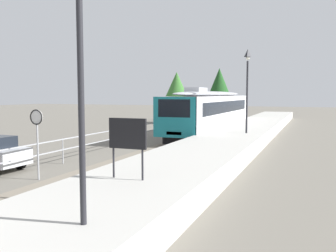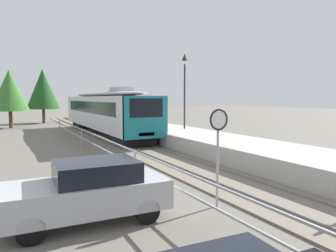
% 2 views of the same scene
% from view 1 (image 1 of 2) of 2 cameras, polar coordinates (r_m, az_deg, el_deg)
% --- Properties ---
extents(ground_plane, '(160.00, 160.00, 0.00)m').
position_cam_1_polar(ground_plane, '(27.24, -2.45, -2.22)').
color(ground_plane, '#6B665B').
extents(track_rails, '(3.20, 60.00, 0.14)m').
position_cam_1_polar(track_rails, '(26.15, 3.56, -2.45)').
color(track_rails, slate).
rests_on(track_rails, ground).
extents(commuter_train, '(2.82, 18.10, 3.74)m').
position_cam_1_polar(commuter_train, '(31.30, 6.78, 2.62)').
color(commuter_train, silver).
rests_on(commuter_train, track_rails).
extents(station_platform, '(3.90, 60.00, 0.90)m').
position_cam_1_polar(station_platform, '(25.28, 10.58, -1.83)').
color(station_platform, '#B7B5AD').
rests_on(station_platform, ground).
extents(platform_lamp_near_end, '(0.34, 0.34, 5.35)m').
position_cam_1_polar(platform_lamp_near_end, '(7.19, -13.53, 14.63)').
color(platform_lamp_near_end, '#232328').
rests_on(platform_lamp_near_end, station_platform).
extents(platform_lamp_mid_platform, '(0.34, 0.34, 5.35)m').
position_cam_1_polar(platform_lamp_mid_platform, '(24.14, 12.20, 7.75)').
color(platform_lamp_mid_platform, '#232328').
rests_on(platform_lamp_mid_platform, station_platform).
extents(platform_notice_board, '(1.20, 0.08, 1.80)m').
position_cam_1_polar(platform_notice_board, '(10.84, -6.28, -1.49)').
color(platform_notice_board, '#232328').
rests_on(platform_notice_board, station_platform).
extents(speed_limit_sign, '(0.61, 0.10, 2.81)m').
position_cam_1_polar(speed_limit_sign, '(15.35, -19.67, -0.10)').
color(speed_limit_sign, '#9EA0A5').
rests_on(speed_limit_sign, ground).
extents(carpark_fence, '(0.06, 36.06, 1.25)m').
position_cam_1_polar(carpark_fence, '(18.73, -16.01, -2.88)').
color(carpark_fence, '#9EA0A5').
rests_on(carpark_fence, ground).
extents(tree_behind_carpark, '(3.82, 3.82, 5.99)m').
position_cam_1_polar(tree_behind_carpark, '(43.21, 1.35, 5.58)').
color(tree_behind_carpark, brown).
rests_on(tree_behind_carpark, ground).
extents(tree_behind_station_far, '(3.95, 3.95, 6.68)m').
position_cam_1_polar(tree_behind_station_far, '(47.33, 7.94, 5.89)').
color(tree_behind_station_far, brown).
rests_on(tree_behind_station_far, ground).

